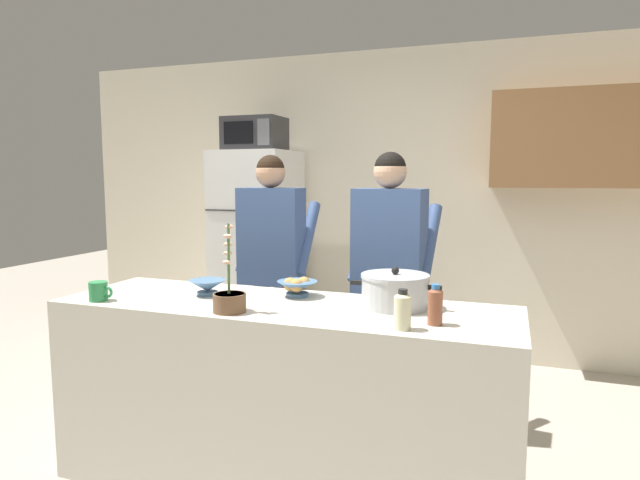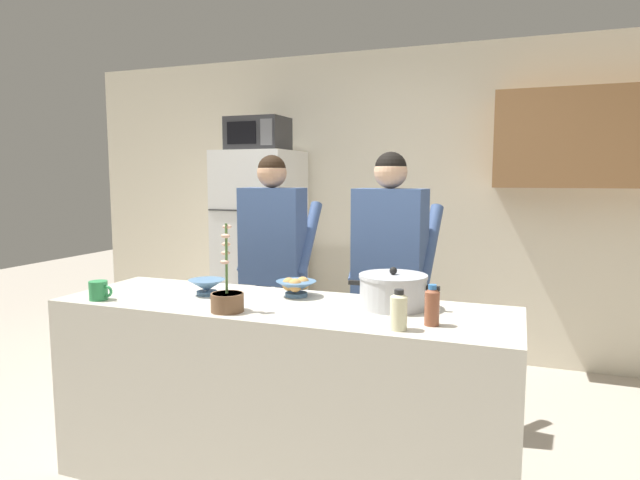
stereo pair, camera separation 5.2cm
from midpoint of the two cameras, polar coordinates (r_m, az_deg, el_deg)
back_wall_unit at (r=4.66m, az=9.76°, el=4.77°), size 6.00×0.48×2.60m
kitchen_island at (r=2.77m, az=-4.51°, el=-16.04°), size 2.23×0.68×0.92m
refrigerator at (r=4.72m, az=-6.94°, el=-1.33°), size 0.64×0.68×1.75m
microwave at (r=4.67m, az=-7.24°, el=11.07°), size 0.48×0.37×0.28m
person_near_pot at (r=3.63m, az=-5.52°, el=-0.96°), size 0.51×0.41×1.67m
person_by_sink at (r=3.27m, az=6.91°, el=-1.78°), size 0.54×0.46×1.68m
cooking_pot at (r=2.56m, az=7.37°, el=-5.34°), size 0.43×0.32×0.19m
coffee_mug at (r=2.90m, az=-22.85°, el=-5.03°), size 0.13×0.09×0.10m
bread_bowl at (r=2.77m, az=-2.97°, el=-4.96°), size 0.21×0.21×0.10m
empty_bowl at (r=2.86m, az=-12.34°, el=-4.82°), size 0.19×0.19×0.08m
bottle_near_edge at (r=2.19m, az=8.06°, el=-7.33°), size 0.07×0.07×0.16m
bottle_mid_counter at (r=2.28m, az=11.47°, el=-6.76°), size 0.06×0.06×0.17m
potted_orchid at (r=2.49m, az=-10.16°, el=-6.05°), size 0.15×0.15×0.40m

